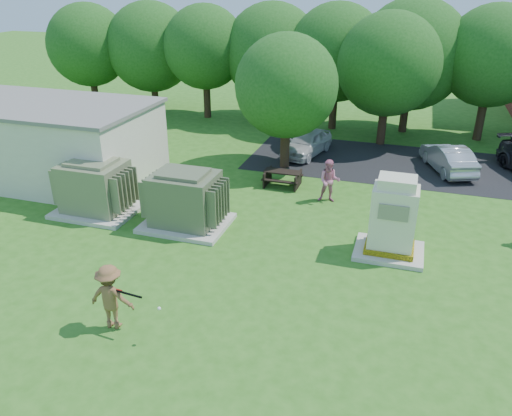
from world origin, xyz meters
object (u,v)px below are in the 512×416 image
(transformer_left, at_px, (95,188))
(person_at_picnic, at_px, (329,181))
(batter, at_px, (111,297))
(car_silver_a, at_px, (448,158))
(car_white, at_px, (307,143))
(transformer_right, at_px, (185,201))
(picnic_table, at_px, (283,177))
(generator_cabinet, at_px, (393,221))

(transformer_left, relative_size, person_at_picnic, 1.73)
(batter, xyz_separation_m, person_at_picnic, (3.82, 9.47, -0.02))
(transformer_left, height_order, car_silver_a, transformer_left)
(person_at_picnic, height_order, car_white, person_at_picnic)
(transformer_right, distance_m, car_silver_a, 12.62)
(transformer_right, relative_size, person_at_picnic, 1.73)
(batter, bearing_deg, transformer_left, -57.93)
(batter, xyz_separation_m, car_silver_a, (8.40, 14.56, -0.27))
(transformer_left, distance_m, batter, 7.28)
(transformer_right, relative_size, car_white, 0.82)
(transformer_right, distance_m, car_white, 9.34)
(person_at_picnic, xyz_separation_m, car_silver_a, (4.59, 5.09, -0.25))
(transformer_left, height_order, picnic_table, transformer_left)
(batter, distance_m, person_at_picnic, 10.21)
(transformer_left, xyz_separation_m, car_white, (6.11, 9.01, -0.35))
(transformer_left, height_order, person_at_picnic, transformer_left)
(generator_cabinet, relative_size, car_white, 0.73)
(picnic_table, bearing_deg, car_white, 88.97)
(generator_cabinet, height_order, car_silver_a, generator_cabinet)
(generator_cabinet, distance_m, picnic_table, 6.63)
(picnic_table, relative_size, batter, 0.88)
(picnic_table, bearing_deg, transformer_right, -116.49)
(picnic_table, bearing_deg, transformer_left, -142.22)
(transformer_left, xyz_separation_m, picnic_table, (6.03, 4.67, -0.55))
(transformer_left, xyz_separation_m, person_at_picnic, (8.20, 3.66, -0.10))
(batter, distance_m, car_white, 14.93)
(person_at_picnic, height_order, car_silver_a, person_at_picnic)
(transformer_left, bearing_deg, car_silver_a, 34.39)
(picnic_table, distance_m, car_white, 4.35)
(transformer_right, distance_m, person_at_picnic, 5.80)
(person_at_picnic, distance_m, car_silver_a, 6.86)
(transformer_right, height_order, batter, transformer_right)
(generator_cabinet, bearing_deg, batter, -137.19)
(batter, bearing_deg, transformer_right, -88.26)
(generator_cabinet, xyz_separation_m, person_at_picnic, (-2.63, 3.50, -0.29))
(picnic_table, xyz_separation_m, batter, (-1.65, -10.48, 0.47))
(generator_cabinet, height_order, person_at_picnic, generator_cabinet)
(transformer_right, relative_size, batter, 1.68)
(transformer_left, height_order, transformer_right, same)
(person_at_picnic, distance_m, car_white, 5.76)
(picnic_table, distance_m, batter, 10.62)
(transformer_right, height_order, car_silver_a, transformer_right)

